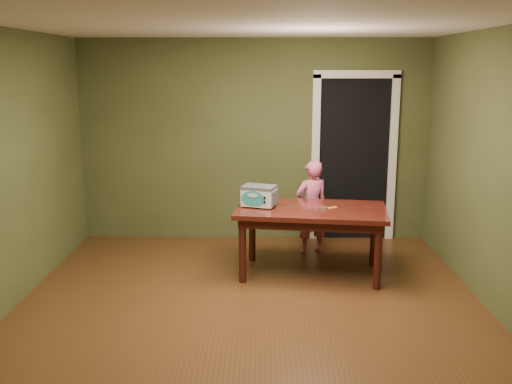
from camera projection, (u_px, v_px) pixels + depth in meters
floor at (250, 316)px, 5.23m from camera, size 5.00×5.00×0.00m
room_shell at (249, 131)px, 4.87m from camera, size 4.52×5.02×2.61m
doorway at (350, 156)px, 7.71m from camera, size 1.10×0.66×2.25m
dining_table at (311, 217)px, 6.17m from camera, size 1.70×1.10×0.75m
toy_oven at (259, 195)px, 6.19m from camera, size 0.42×0.34×0.23m
baking_pan at (323, 208)px, 6.10m from camera, size 0.10×0.10×0.02m
spatula at (330, 208)px, 6.14m from camera, size 0.17×0.11×0.01m
child at (312, 207)px, 6.89m from camera, size 0.49×0.41×1.15m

